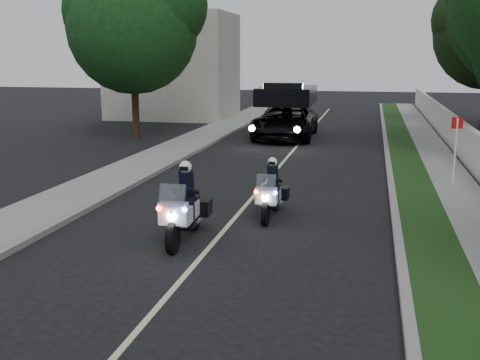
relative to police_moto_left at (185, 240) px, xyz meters
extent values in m
plane|color=black|center=(0.69, -0.31, 0.00)|extent=(120.00, 120.00, 0.00)
cube|color=gray|center=(4.79, 9.69, 0.07)|extent=(0.20, 60.00, 0.15)
cube|color=#193814|center=(5.49, 9.69, 0.08)|extent=(1.20, 60.00, 0.16)
cube|color=gray|center=(6.79, 9.69, 0.08)|extent=(1.40, 60.00, 0.16)
cube|color=beige|center=(7.79, 9.69, 0.75)|extent=(0.22, 60.00, 1.50)
cube|color=gray|center=(-3.41, 9.69, 0.07)|extent=(0.20, 60.00, 0.15)
cube|color=gray|center=(-4.51, 9.69, 0.08)|extent=(2.00, 60.00, 0.16)
cube|color=#A8A396|center=(-9.31, 25.69, 3.50)|extent=(8.00, 6.00, 7.00)
cube|color=#BFB78C|center=(0.69, 9.69, 0.00)|extent=(0.12, 50.00, 0.01)
imported|color=black|center=(-0.25, 17.26, 0.00)|extent=(3.07, 6.41, 3.09)
imported|color=black|center=(-1.29, 23.33, 0.00)|extent=(0.61, 1.67, 0.87)
imported|color=black|center=(-1.29, 23.33, 0.00)|extent=(0.65, 0.48, 1.67)
camera|label=1|loc=(4.06, -11.95, 4.15)|focal=42.66mm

